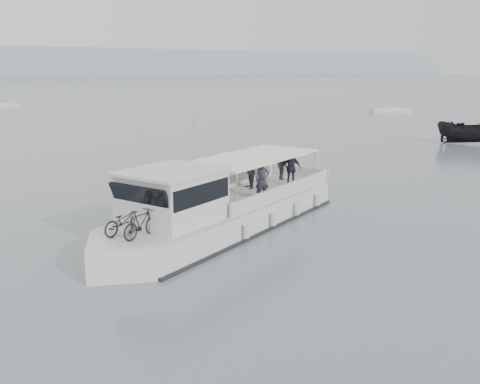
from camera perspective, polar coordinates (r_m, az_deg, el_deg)
ground at (r=28.17m, az=6.84°, el=-1.76°), size 1400.00×1400.00×0.00m
tour_boat at (r=23.43m, az=-2.85°, el=-2.08°), size 14.68×8.58×6.34m
dark_motorboat at (r=56.48m, az=23.36°, el=5.89°), size 5.35×6.33×2.36m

